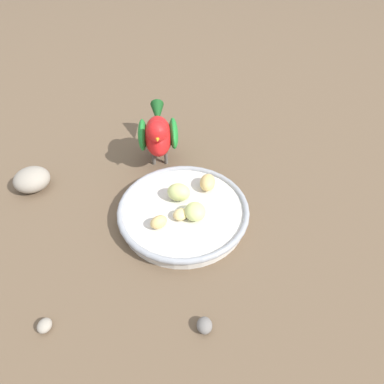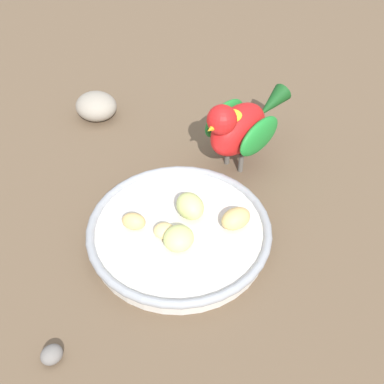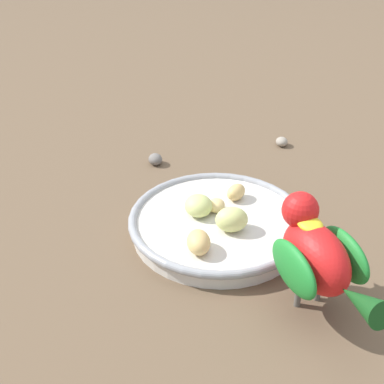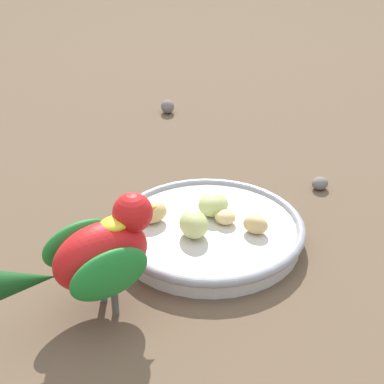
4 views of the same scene
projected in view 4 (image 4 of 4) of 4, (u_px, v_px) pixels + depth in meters
ground_plane at (222, 250)px, 0.68m from camera, size 4.00×4.00×0.00m
feeding_bowl at (209, 231)px, 0.69m from camera, size 0.23×0.23×0.03m
apple_piece_0 at (256, 225)px, 0.67m from camera, size 0.03×0.03×0.02m
apple_piece_1 at (194, 224)px, 0.66m from camera, size 0.05×0.05×0.03m
apple_piece_2 at (213, 205)px, 0.70m from camera, size 0.05×0.05×0.03m
apple_piece_3 at (151, 213)px, 0.69m from camera, size 0.05×0.04×0.03m
apple_piece_4 at (228, 217)px, 0.69m from camera, size 0.03×0.02×0.02m
parrot at (98, 254)px, 0.56m from camera, size 0.14×0.14×0.12m
pebble_0 at (168, 107)px, 1.05m from camera, size 0.03×0.03×0.02m
pebble_1 at (320, 183)px, 0.81m from camera, size 0.03×0.03×0.02m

